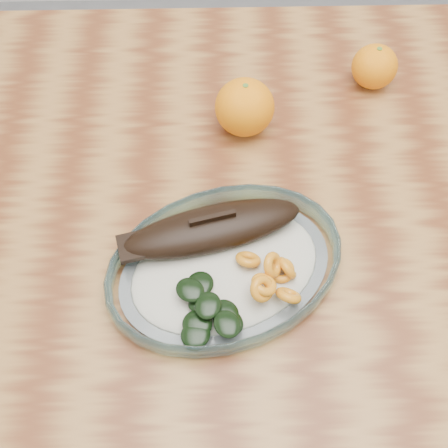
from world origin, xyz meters
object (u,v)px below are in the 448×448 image
(dining_table, at_px, (284,219))
(plated_meal, at_px, (225,263))
(orange_left, at_px, (245,107))
(orange_right, at_px, (375,67))

(dining_table, relative_size, plated_meal, 1.69)
(orange_left, bearing_deg, dining_table, -59.54)
(orange_right, bearing_deg, dining_table, -126.93)
(orange_right, bearing_deg, plated_meal, -125.82)
(orange_left, xyz_separation_m, orange_right, (0.21, 0.09, -0.01))
(dining_table, distance_m, orange_left, 0.19)
(dining_table, xyz_separation_m, orange_right, (0.15, 0.20, 0.13))
(plated_meal, bearing_deg, dining_table, 34.33)
(plated_meal, relative_size, orange_right, 9.93)
(plated_meal, bearing_deg, orange_right, 32.74)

